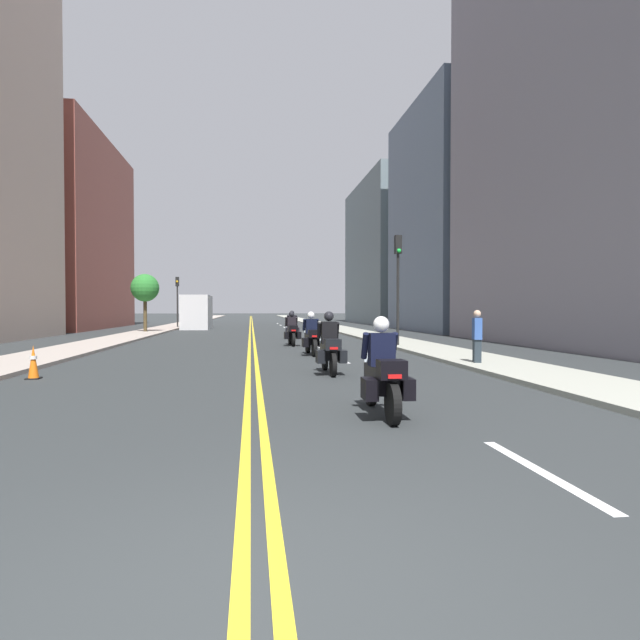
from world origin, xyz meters
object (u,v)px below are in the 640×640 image
traffic_light_near (398,271)px  motorcycle_0 (383,375)px  motorcycle_2 (311,338)px  motorcycle_4 (292,327)px  parked_truck (198,314)px  motorcycle_1 (329,349)px  motorcycle_3 (292,332)px  traffic_light_far (177,293)px  street_tree_0 (145,288)px  traffic_cone_0 (33,362)px  pedestrian_0 (477,337)px

traffic_light_near → motorcycle_0: bearing=-107.0°
motorcycle_2 → motorcycle_4: motorcycle_2 is taller
motorcycle_2 → parked_truck: size_ratio=0.33×
motorcycle_1 → motorcycle_3: motorcycle_1 is taller
motorcycle_3 → traffic_light_near: bearing=-24.2°
motorcycle_4 → traffic_light_near: 8.86m
traffic_light_far → street_tree_0: (-0.99, -8.74, 0.04)m
motorcycle_2 → traffic_cone_0: 9.28m
motorcycle_3 → motorcycle_4: 5.54m
traffic_cone_0 → pedestrian_0: (11.83, 1.18, 0.45)m
motorcycle_3 → parked_truck: 22.02m
motorcycle_1 → pedestrian_0: (4.57, 1.15, 0.19)m
motorcycle_1 → motorcycle_3: 10.54m
traffic_light_near → street_tree_0: bearing=131.7°
motorcycle_4 → motorcycle_0: bearing=-89.3°
motorcycle_4 → street_tree_0: street_tree_0 is taller
motorcycle_2 → street_tree_0: bearing=114.9°
motorcycle_2 → motorcycle_4: bearing=87.1°
motorcycle_2 → parked_truck: bearing=102.0°
motorcycle_2 → pedestrian_0: (4.40, -4.38, 0.21)m
traffic_cone_0 → street_tree_0: 24.16m
motorcycle_3 → street_tree_0: size_ratio=0.54×
traffic_light_near → street_tree_0: (-13.61, 15.25, -0.25)m
motorcycle_0 → parked_truck: size_ratio=0.34×
motorcycle_2 → traffic_light_near: size_ratio=0.44×
pedestrian_0 → motorcycle_2: bearing=56.6°
motorcycle_4 → parked_truck: parked_truck is taller
traffic_light_near → pedestrian_0: bearing=-88.2°
motorcycle_1 → street_tree_0: size_ratio=0.51×
motorcycle_3 → traffic_light_near: size_ratio=0.45×
traffic_light_near → street_tree_0: traffic_light_near is taller
motorcycle_2 → street_tree_0: 20.81m
motorcycle_4 → traffic_light_far: 18.82m
motorcycle_1 → traffic_light_near: bearing=63.3°
motorcycle_1 → traffic_light_near: 10.04m
motorcycle_0 → motorcycle_3: bearing=92.1°
traffic_light_near → traffic_light_far: bearing=117.7°
motorcycle_1 → street_tree_0: (-9.28, 23.91, 2.44)m
motorcycle_3 → traffic_light_near: traffic_light_near is taller
motorcycle_1 → traffic_cone_0: 7.26m
traffic_cone_0 → parked_truck: 31.66m
street_tree_0 → traffic_cone_0: bearing=-85.2°
traffic_cone_0 → traffic_light_far: size_ratio=0.19×
traffic_cone_0 → pedestrian_0: pedestrian_0 is taller
motorcycle_4 → pedestrian_0: bearing=-72.7°
traffic_cone_0 → traffic_light_near: 14.77m
pedestrian_0 → street_tree_0: 26.73m
traffic_cone_0 → street_tree_0: (-2.02, 23.93, 2.69)m
motorcycle_4 → parked_truck: size_ratio=0.35×
motorcycle_0 → motorcycle_2: size_ratio=1.02×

